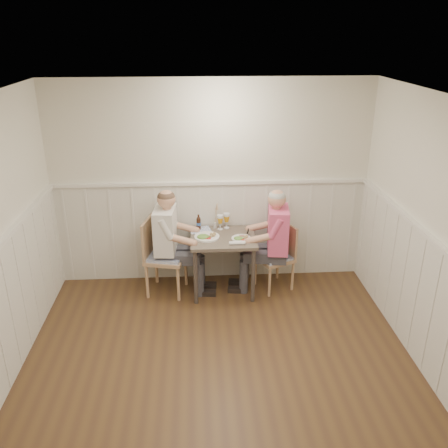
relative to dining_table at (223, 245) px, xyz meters
name	(u,v)px	position (x,y,z in m)	size (l,w,h in m)	color
ground_plane	(222,391)	(-0.13, -1.84, -0.64)	(4.50, 4.50, 0.00)	#48301E
room_shell	(221,243)	(-0.13, -1.84, 0.88)	(4.04, 4.54, 2.60)	silver
wainscot	(218,289)	(-0.13, -1.15, 0.05)	(4.00, 4.49, 1.34)	silver
dining_table	(223,245)	(0.00, 0.00, 0.00)	(0.79, 0.70, 0.75)	brown
chair_right	(278,254)	(0.71, 0.05, -0.18)	(0.53, 0.53, 0.85)	tan
chair_left	(161,253)	(-0.77, 0.03, -0.11)	(0.55, 0.55, 0.98)	tan
man_in_pink	(274,249)	(0.63, -0.02, -0.07)	(0.67, 0.46, 1.37)	#3F3F47
diner_cream	(170,250)	(-0.66, 0.02, -0.06)	(0.66, 0.46, 1.38)	#3F3F47
plate_man	(241,238)	(0.21, -0.09, 0.13)	(0.24, 0.24, 0.06)	white
plate_diner	(206,236)	(-0.21, -0.03, 0.14)	(0.31, 0.31, 0.08)	white
beer_glass_a	(227,218)	(0.06, 0.26, 0.25)	(0.08, 0.08, 0.20)	silver
beer_glass_b	(220,220)	(-0.02, 0.23, 0.24)	(0.08, 0.08, 0.19)	silver
beer_bottle	(199,223)	(-0.29, 0.24, 0.20)	(0.06, 0.06, 0.20)	black
rolled_napkin	(237,243)	(0.15, -0.24, 0.13)	(0.19, 0.04, 0.04)	white
grass_vase	(215,216)	(-0.08, 0.27, 0.27)	(0.04, 0.04, 0.36)	silver
gingham_mat	(200,230)	(-0.28, 0.22, 0.11)	(0.30, 0.26, 0.01)	#586FAD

